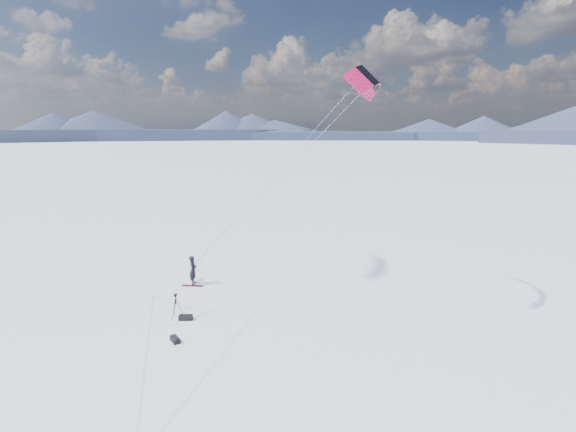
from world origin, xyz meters
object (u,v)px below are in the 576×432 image
at_px(snowboard, 193,286).
at_px(gear_bag_a, 186,317).
at_px(gear_bag_b, 175,339).
at_px(snowkiter, 194,284).
at_px(tripod, 176,302).

relative_size(snowboard, gear_bag_a, 1.79).
distance_m(gear_bag_a, gear_bag_b, 2.38).
distance_m(snowkiter, gear_bag_b, 7.75).
distance_m(snowboard, tripod, 4.81).
xyz_separation_m(snowkiter, gear_bag_a, (2.62, -4.70, 0.14)).
xyz_separation_m(snowkiter, tripod, (2.03, -4.68, 0.92)).
relative_size(gear_bag_a, gear_bag_b, 1.12).
xyz_separation_m(tripod, gear_bag_b, (1.50, -2.22, -0.79)).
height_order(gear_bag_a, gear_bag_b, gear_bag_a).
relative_size(snowkiter, gear_bag_b, 2.73).
relative_size(snowboard, tripod, 1.01).
height_order(snowkiter, gear_bag_a, snowkiter).
xyz_separation_m(snowboard, tripod, (1.88, -4.34, 0.90)).
xyz_separation_m(tripod, gear_bag_a, (0.59, -0.02, -0.78)).
bearing_deg(gear_bag_b, gear_bag_a, 146.45).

